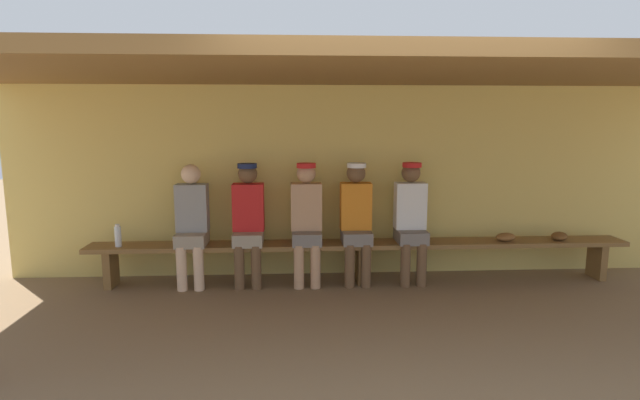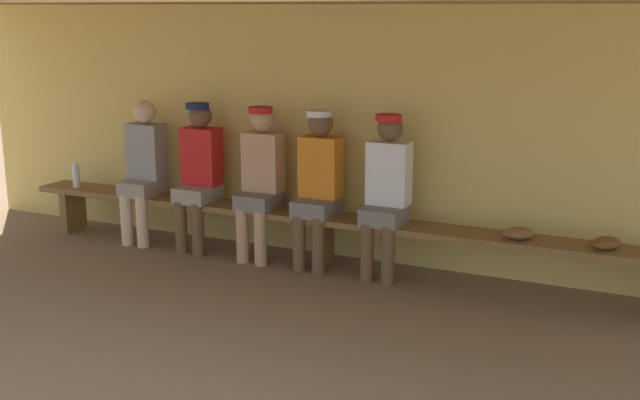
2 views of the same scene
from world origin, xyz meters
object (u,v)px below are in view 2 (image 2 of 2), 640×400
bench (323,223)px  baseball_glove_worn (606,243)px  player_shirtless_tan (144,166)px  player_in_blue (318,181)px  player_with_sunglasses (386,188)px  water_bottle_clear (76,176)px  player_leftmost (199,170)px  player_in_white (261,176)px  baseball_glove_tan (518,233)px

bench → baseball_glove_worn: baseball_glove_worn is taller
player_shirtless_tan → player_in_blue: size_ratio=0.99×
player_with_sunglasses → baseball_glove_worn: 1.73m
player_in_blue → baseball_glove_worn: size_ratio=5.60×
player_in_blue → bench: bearing=-3.9°
bench → water_bottle_clear: bearing=-179.0°
bench → player_leftmost: bearing=179.8°
player_shirtless_tan → player_in_blue: 1.80m
player_shirtless_tan → baseball_glove_worn: 4.13m
baseball_glove_worn → player_in_white: bearing=125.1°
bench → player_with_sunglasses: player_with_sunglasses is taller
player_leftmost → baseball_glove_tan: bearing=-0.6°
player_in_white → water_bottle_clear: 2.04m
player_leftmost → baseball_glove_worn: size_ratio=5.60×
player_with_sunglasses → player_in_white: same height
player_with_sunglasses → water_bottle_clear: 3.20m
player_shirtless_tan → player_leftmost: bearing=0.0°
player_in_blue → water_bottle_clear: (-2.58, -0.05, -0.17)m
player_shirtless_tan → player_in_white: bearing=0.0°
player_with_sunglasses → water_bottle_clear: (-3.20, -0.05, -0.17)m
water_bottle_clear → player_with_sunglasses: bearing=0.9°
bench → player_with_sunglasses: 0.67m
player_in_blue → baseball_glove_worn: player_in_blue is taller
baseball_glove_worn → player_in_blue: bearing=125.0°
player_with_sunglasses → water_bottle_clear: size_ratio=5.50×
player_in_white → player_leftmost: bearing=180.0°
bench → baseball_glove_worn: size_ratio=25.00×
player_with_sunglasses → player_leftmost: bearing=180.0°
player_in_white → water_bottle_clear: size_ratio=5.50×
player_with_sunglasses → player_shirtless_tan: (-2.42, -0.00, -0.02)m
bench → player_shirtless_tan: size_ratio=4.49×
player_with_sunglasses → player_in_white: (-1.17, 0.00, 0.00)m
water_bottle_clear → baseball_glove_worn: (4.91, 0.03, -0.07)m
player_in_white → baseball_glove_worn: player_in_white is taller
bench → water_bottle_clear: water_bottle_clear is taller
baseball_glove_tan → player_in_white: bearing=158.2°
baseball_glove_tan → bench: bearing=158.1°
player_with_sunglasses → player_shirtless_tan: player_with_sunglasses is taller
player_leftmost → baseball_glove_worn: player_leftmost is taller
baseball_glove_worn → water_bottle_clear: bearing=125.9°
baseball_glove_worn → baseball_glove_tan: bearing=126.6°
player_with_sunglasses → player_in_blue: bearing=180.0°
bench → player_with_sunglasses: (0.56, 0.00, 0.36)m
player_in_white → baseball_glove_worn: size_ratio=5.60×
bench → player_in_white: bearing=179.7°
player_leftmost → baseball_glove_worn: (3.52, -0.02, -0.24)m
player_with_sunglasses → player_leftmost: 1.80m
player_with_sunglasses → bench: bearing=-179.6°
player_leftmost → player_shirtless_tan: size_ratio=1.01×
player_leftmost → player_in_white: 0.64m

